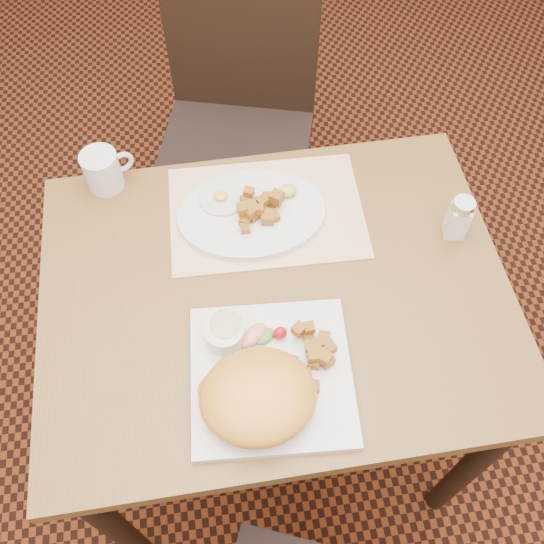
{
  "coord_description": "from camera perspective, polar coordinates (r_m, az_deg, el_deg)",
  "views": [
    {
      "loc": [
        -0.1,
        -0.58,
        1.75
      ],
      "look_at": [
        -0.01,
        -0.0,
        0.82
      ],
      "focal_mm": 40.0,
      "sensor_mm": 36.0,
      "label": 1
    }
  ],
  "objects": [
    {
      "name": "ground",
      "position": [
        1.85,
        0.25,
        -13.56
      ],
      "size": [
        8.0,
        8.0,
        0.0
      ],
      "primitive_type": "plane",
      "color": "black",
      "rests_on": "ground"
    },
    {
      "name": "garnish_sq",
      "position": [
        1.09,
        -0.96,
        -5.92
      ],
      "size": [
        0.1,
        0.06,
        0.03
      ],
      "color": "#387223",
      "rests_on": "plate_square"
    },
    {
      "name": "home_fries_ov",
      "position": [
        1.23,
        -1.19,
        6.11
      ],
      "size": [
        0.1,
        0.1,
        0.04
      ],
      "color": "#A6681A",
      "rests_on": "plate_oval"
    },
    {
      "name": "plate_square",
      "position": [
        1.07,
        -0.05,
        -9.73
      ],
      "size": [
        0.3,
        0.3,
        0.02
      ],
      "primitive_type": "cube",
      "rotation": [
        0.0,
        0.0,
        -0.08
      ],
      "color": "silver",
      "rests_on": "table"
    },
    {
      "name": "plate_oval",
      "position": [
        1.25,
        -1.91,
        5.5
      ],
      "size": [
        0.31,
        0.23,
        0.02
      ],
      "primitive_type": null,
      "rotation": [
        0.0,
        0.0,
        -0.01
      ],
      "color": "silver",
      "rests_on": "placemat"
    },
    {
      "name": "garnish_ov",
      "position": [
        1.27,
        1.46,
        7.62
      ],
      "size": [
        0.05,
        0.04,
        0.02
      ],
      "color": "#387223",
      "rests_on": "plate_oval"
    },
    {
      "name": "chair_far",
      "position": [
        1.78,
        -3.24,
        14.83
      ],
      "size": [
        0.52,
        0.53,
        0.97
      ],
      "rotation": [
        0.0,
        0.0,
        2.85
      ],
      "color": "black",
      "rests_on": "ground"
    },
    {
      "name": "fried_egg",
      "position": [
        1.27,
        -4.71,
        7.07
      ],
      "size": [
        0.1,
        0.1,
        0.02
      ],
      "color": "white",
      "rests_on": "plate_oval"
    },
    {
      "name": "placemat",
      "position": [
        1.27,
        -0.53,
        5.66
      ],
      "size": [
        0.41,
        0.3,
        0.0
      ],
      "primitive_type": "cube",
      "rotation": [
        0.0,
        0.0,
        -0.04
      ],
      "color": "white",
      "rests_on": "table"
    },
    {
      "name": "ramekin",
      "position": [
        1.08,
        -4.5,
        -5.71
      ],
      "size": [
        0.07,
        0.07,
        0.04
      ],
      "color": "silver",
      "rests_on": "plate_square"
    },
    {
      "name": "hollandaise_mound",
      "position": [
        1.02,
        -1.42,
        -11.64
      ],
      "size": [
        0.2,
        0.18,
        0.07
      ],
      "color": "orange",
      "rests_on": "plate_square"
    },
    {
      "name": "coffee_mug",
      "position": [
        1.33,
        -15.59,
        9.21
      ],
      "size": [
        0.11,
        0.08,
        0.09
      ],
      "color": "silver",
      "rests_on": "table"
    },
    {
      "name": "table",
      "position": [
        1.26,
        0.35,
        -4.19
      ],
      "size": [
        0.9,
        0.7,
        0.75
      ],
      "color": "brown",
      "rests_on": "ground"
    },
    {
      "name": "home_fries_sq",
      "position": [
        1.07,
        4.12,
        -7.53
      ],
      "size": [
        0.09,
        0.13,
        0.04
      ],
      "color": "#A6681A",
      "rests_on": "plate_square"
    },
    {
      "name": "salt_shaker",
      "position": [
        1.25,
        17.15,
        4.92
      ],
      "size": [
        0.05,
        0.05,
        0.1
      ],
      "color": "white",
      "rests_on": "table"
    }
  ]
}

